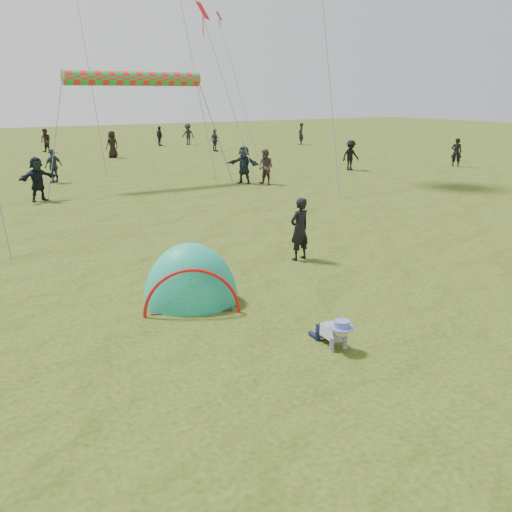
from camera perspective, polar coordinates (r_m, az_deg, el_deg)
ground at (r=10.72m, az=10.79°, el=-7.14°), size 140.00×140.00×0.00m
crawling_toddler at (r=9.80m, az=7.83°, el=-7.48°), size 0.57×0.77×0.56m
popup_tent at (r=11.88m, az=-6.51°, el=-4.60°), size 2.42×2.24×2.51m
standing_adult at (r=14.61m, az=4.38°, el=2.70°), size 0.64×0.47×1.62m
crowd_person_0 at (r=48.59m, az=4.50°, el=12.09°), size 0.75×0.77×1.78m
crowd_person_2 at (r=42.78m, az=-4.12°, el=11.47°), size 0.52×1.00×1.62m
crowd_person_3 at (r=32.59m, az=9.45°, el=9.91°), size 1.10×0.67×1.65m
crowd_person_5 at (r=27.30m, az=-1.23°, el=9.10°), size 1.35×1.65×1.77m
crowd_person_7 at (r=27.01m, az=0.98°, el=8.89°), size 0.85×0.96×1.64m
crowd_person_8 at (r=29.14m, az=-19.59°, el=8.47°), size 1.02×0.74×1.61m
crowd_person_10 at (r=39.69m, az=-14.19°, el=10.78°), size 0.96×0.73×1.76m
crowd_person_11 at (r=24.33m, az=-21.01°, el=7.19°), size 1.70×0.89×1.75m
crowd_person_12 at (r=35.74m, az=19.41°, el=9.75°), size 0.69×0.71×1.65m
crowd_person_13 at (r=44.58m, az=-20.29°, el=10.77°), size 0.98×1.04×1.70m
crowd_person_14 at (r=47.94m, az=-9.62°, el=11.75°), size 0.45×0.95×1.58m
crowd_person_15 at (r=48.61m, az=-6.82°, el=12.00°), size 1.17×1.28×1.73m
rainbow_tube_kite at (r=27.31m, az=-12.08°, el=16.97°), size 6.33×0.64×0.64m
diamond_kite_0 at (r=29.17m, az=-5.35°, el=23.25°), size 0.96×0.96×0.79m
diamond_kite_6 at (r=42.32m, az=-3.71°, el=22.85°), size 0.75×0.75×0.61m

